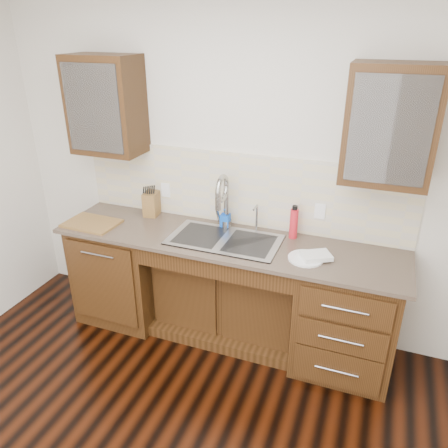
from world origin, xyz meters
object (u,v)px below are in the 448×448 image
at_px(water_bottle, 294,224).
at_px(plate, 306,258).
at_px(soap_bottle, 225,218).
at_px(cutting_board, 92,223).
at_px(knife_block, 152,203).

relative_size(water_bottle, plate, 0.94).
xyz_separation_m(soap_bottle, water_bottle, (0.55, 0.00, 0.04)).
height_order(soap_bottle, cutting_board, soap_bottle).
bearing_deg(plate, water_bottle, 117.54).
bearing_deg(water_bottle, knife_block, 178.92).
bearing_deg(knife_block, water_bottle, -9.47).
bearing_deg(cutting_board, soap_bottle, 18.04).
relative_size(knife_block, cutting_board, 0.47).
bearing_deg(knife_block, plate, -21.64).
bearing_deg(plate, knife_block, 166.76).
height_order(water_bottle, cutting_board, water_bottle).
xyz_separation_m(plate, knife_block, (-1.39, 0.33, 0.09)).
bearing_deg(water_bottle, soap_bottle, -179.91).
xyz_separation_m(soap_bottle, plate, (0.71, -0.30, -0.07)).
distance_m(plate, knife_block, 1.43).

